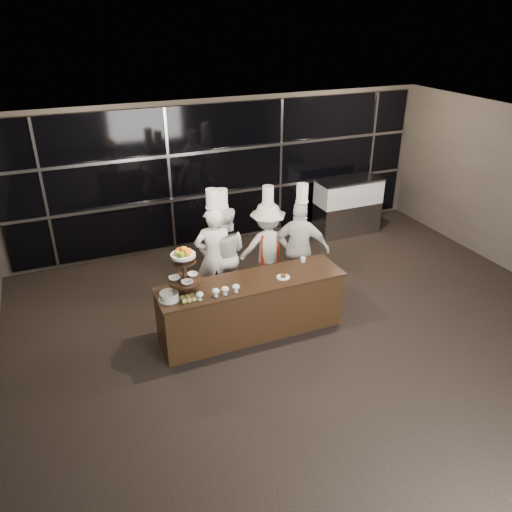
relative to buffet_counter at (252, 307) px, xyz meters
name	(u,v)px	position (x,y,z in m)	size (l,w,h in m)	color
room	(363,283)	(0.85, -1.55, 1.03)	(10.00, 10.00, 10.00)	black
window_wall	(227,173)	(0.85, 3.38, 1.04)	(8.60, 0.10, 2.80)	black
buffet_counter	(252,307)	(0.00, 0.00, 0.00)	(2.84, 0.74, 0.92)	black
display_stand	(184,268)	(-1.00, 0.00, 0.87)	(0.48, 0.48, 0.74)	black
compotes	(219,290)	(-0.58, -0.22, 0.54)	(0.65, 0.11, 0.12)	silver
layer_cake	(169,296)	(-1.25, -0.05, 0.51)	(0.30, 0.30, 0.11)	white
pastry_squares	(188,298)	(-1.01, -0.16, 0.48)	(0.20, 0.13, 0.05)	#D3C767
small_plate	(283,277)	(0.47, -0.10, 0.47)	(0.20, 0.20, 0.05)	white
chef_cup	(303,260)	(0.99, 0.25, 0.49)	(0.08, 0.08, 0.07)	white
display_case	(348,204)	(3.42, 2.75, 0.22)	(1.43, 0.62, 1.24)	#A5A5AA
chef_a	(214,256)	(-0.24, 1.03, 0.43)	(0.70, 0.53, 2.05)	white
chef_b	(223,254)	(-0.04, 1.13, 0.39)	(1.00, 0.89, 1.99)	silver
chef_c	(267,247)	(0.78, 1.15, 0.36)	(1.15, 0.81, 1.92)	silver
chef_d	(300,248)	(1.22, 0.80, 0.41)	(1.07, 0.88, 2.01)	white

